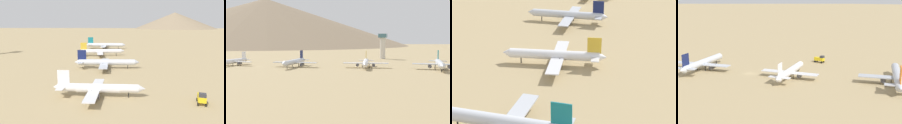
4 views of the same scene
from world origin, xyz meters
TOP-DOWN VIEW (x-y plane):
  - ground_plane at (0.00, 0.00)m, footprint 1800.00×1800.00m
  - parked_jet_2 at (0.98, -20.30)m, footprint 31.55×25.62m
  - parked_jet_3 at (-2.81, 23.97)m, footprint 35.71×29.10m
  - parked_jet_4 at (-13.30, 68.13)m, footprint 34.89×28.62m
  - parked_jet_5 at (-16.69, 111.72)m, footprint 38.34×31.16m
  - service_truck at (34.15, -22.90)m, footprint 3.58×5.55m
  - desert_hill_2 at (168.02, 840.88)m, footprint 333.48×333.48m

SIDE VIEW (x-z plane):
  - ground_plane at x=0.00m, z-range 0.00..0.00m
  - service_truck at x=34.15m, z-range 0.13..4.03m
  - parked_jet_2 at x=0.98m, z-range -1.52..7.58m
  - parked_jet_4 at x=-13.30m, z-range -1.66..8.48m
  - parked_jet_3 at x=-2.81m, z-range -1.68..8.61m
  - parked_jet_5 at x=-16.69m, z-range -1.80..9.25m
  - desert_hill_2 at x=168.02m, z-range 0.00..66.95m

